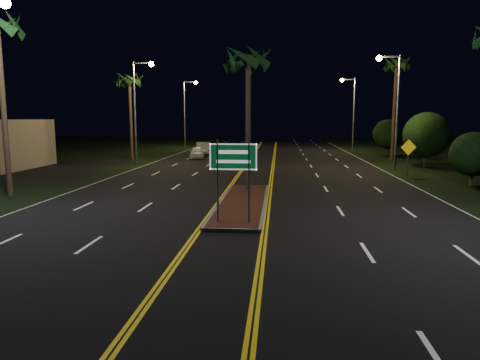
# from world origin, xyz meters

# --- Properties ---
(ground) EXTENTS (120.00, 120.00, 0.00)m
(ground) POSITION_xyz_m (0.00, 0.00, 0.00)
(ground) COLOR black
(ground) RESTS_ON ground
(median_island) EXTENTS (2.25, 10.25, 0.17)m
(median_island) POSITION_xyz_m (0.00, 7.00, 0.08)
(median_island) COLOR gray
(median_island) RESTS_ON ground
(highway_sign) EXTENTS (1.80, 0.08, 3.20)m
(highway_sign) POSITION_xyz_m (0.00, 2.80, 2.40)
(highway_sign) COLOR gray
(highway_sign) RESTS_ON ground
(streetlight_left_mid) EXTENTS (1.91, 0.44, 9.00)m
(streetlight_left_mid) POSITION_xyz_m (-10.61, 24.00, 5.66)
(streetlight_left_mid) COLOR gray
(streetlight_left_mid) RESTS_ON ground
(streetlight_left_far) EXTENTS (1.91, 0.44, 9.00)m
(streetlight_left_far) POSITION_xyz_m (-10.61, 44.00, 5.66)
(streetlight_left_far) COLOR gray
(streetlight_left_far) RESTS_ON ground
(streetlight_right_mid) EXTENTS (1.91, 0.44, 9.00)m
(streetlight_right_mid) POSITION_xyz_m (10.61, 22.00, 5.66)
(streetlight_right_mid) COLOR gray
(streetlight_right_mid) RESTS_ON ground
(streetlight_right_far) EXTENTS (1.91, 0.44, 9.00)m
(streetlight_right_far) POSITION_xyz_m (10.61, 42.00, 5.66)
(streetlight_right_far) COLOR gray
(streetlight_right_far) RESTS_ON ground
(palm_median) EXTENTS (2.40, 2.40, 8.30)m
(palm_median) POSITION_xyz_m (0.00, 10.50, 7.28)
(palm_median) COLOR #382819
(palm_median) RESTS_ON ground
(palm_left_far) EXTENTS (2.40, 2.40, 8.80)m
(palm_left_far) POSITION_xyz_m (-12.80, 28.00, 7.75)
(palm_left_far) COLOR #382819
(palm_left_far) RESTS_ON ground
(palm_right_far) EXTENTS (2.40, 2.40, 10.30)m
(palm_right_far) POSITION_xyz_m (12.80, 30.00, 9.14)
(palm_right_far) COLOR #382819
(palm_right_far) RESTS_ON ground
(shrub_near) EXTENTS (2.70, 2.70, 3.30)m
(shrub_near) POSITION_xyz_m (13.50, 14.00, 1.95)
(shrub_near) COLOR #382819
(shrub_near) RESTS_ON ground
(shrub_mid) EXTENTS (3.78, 3.78, 4.62)m
(shrub_mid) POSITION_xyz_m (14.00, 24.00, 2.73)
(shrub_mid) COLOR #382819
(shrub_mid) RESTS_ON ground
(shrub_far) EXTENTS (3.24, 3.24, 3.96)m
(shrub_far) POSITION_xyz_m (13.80, 36.00, 2.34)
(shrub_far) COLOR #382819
(shrub_far) RESTS_ON ground
(car_near) EXTENTS (2.45, 4.49, 1.42)m
(car_near) POSITION_xyz_m (-6.65, 30.04, 0.71)
(car_near) COLOR white
(car_near) RESTS_ON ground
(car_far) EXTENTS (2.69, 5.06, 1.61)m
(car_far) POSITION_xyz_m (-6.90, 34.97, 0.81)
(car_far) COLOR silver
(car_far) RESTS_ON ground
(warning_sign) EXTENTS (1.10, 0.18, 2.65)m
(warning_sign) POSITION_xyz_m (10.80, 17.84, 1.74)
(warning_sign) COLOR gray
(warning_sign) RESTS_ON ground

